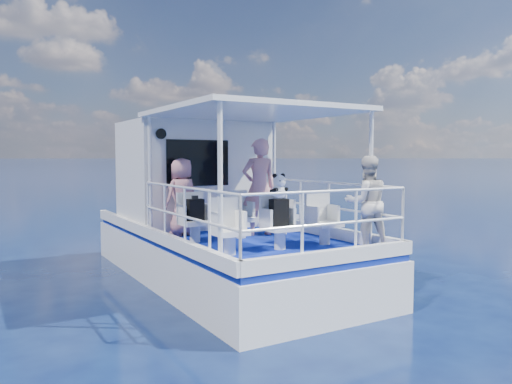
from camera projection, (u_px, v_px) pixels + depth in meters
ground at (246, 289)px, 8.95m from camera, size 2000.00×2000.00×0.00m
hull at (221, 277)px, 9.81m from camera, size 3.00×7.00×1.60m
deck at (221, 235)px, 9.75m from camera, size 2.90×6.90×0.10m
cabin at (194, 174)px, 10.79m from camera, size 2.85×2.00×2.20m
canopy at (252, 112)px, 8.56m from camera, size 3.00×3.20×0.08m
canopy_posts at (253, 178)px, 8.59m from camera, size 2.77×2.97×2.20m
railings at (263, 215)px, 8.36m from camera, size 2.84×3.59×1.00m
seat_port_fwd at (195, 231)px, 8.59m from camera, size 0.48×0.46×0.38m
seat_center_fwd at (241, 227)px, 9.04m from camera, size 0.48×0.46×0.38m
seat_stbd_fwd at (282, 224)px, 9.50m from camera, size 0.48×0.46×0.38m
seat_port_aft at (230, 242)px, 7.47m from camera, size 0.48×0.46×0.38m
seat_center_aft at (280, 237)px, 7.93m from camera, size 0.48×0.46×0.38m
seat_stbd_aft at (325, 233)px, 8.38m from camera, size 0.48×0.46×0.38m
passenger_port_fwd at (182, 197)px, 9.30m from camera, size 0.63×0.52×1.45m
passenger_stbd_fwd at (259, 187)px, 9.33m from camera, size 0.73×0.54×1.81m
passenger_stbd_aft at (367, 202)px, 7.96m from camera, size 0.87×0.78×1.48m
backpack_port at (195, 210)px, 8.52m from camera, size 0.28×0.16×0.37m
backpack_center at (279, 212)px, 7.87m from camera, size 0.28×0.16×0.43m
compact_camera at (195, 197)px, 8.50m from camera, size 0.10×0.06×0.06m
panda at (279, 186)px, 7.83m from camera, size 0.26×0.22×0.40m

